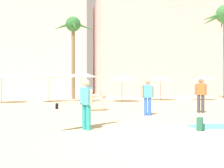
{
  "coord_description": "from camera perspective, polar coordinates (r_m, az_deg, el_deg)",
  "views": [
    {
      "loc": [
        -3.14,
        -5.76,
        1.54
      ],
      "look_at": [
        -0.7,
        7.86,
        1.49
      ],
      "focal_mm": 38.44,
      "sensor_mm": 36.0,
      "label": 1
    }
  ],
  "objects": [
    {
      "name": "backpack",
      "position": [
        8.39,
        20.22,
        -8.96
      ],
      "size": [
        0.34,
        0.35,
        0.42
      ],
      "rotation": [
        0.0,
        0.0,
        5.66
      ],
      "color": "#245D49",
      "rests_on": "ground"
    },
    {
      "name": "ground",
      "position": [
        6.74,
        18.44,
        -12.98
      ],
      "size": [
        120.0,
        120.0,
        0.0
      ],
      "primitive_type": "plane",
      "color": "#C6B28C"
    },
    {
      "name": "cafe_umbrella_0",
      "position": [
        19.71,
        2.38,
        1.54
      ],
      "size": [
        2.56,
        2.56,
        2.27
      ],
      "color": "gray",
      "rests_on": "ground"
    },
    {
      "name": "cafe_umbrella_3",
      "position": [
        20.09,
        -7.33,
        2.26
      ],
      "size": [
        2.77,
        2.77,
        2.48
      ],
      "color": "gray",
      "rests_on": "ground"
    },
    {
      "name": "palm_tree_far_left",
      "position": [
        24.13,
        -9.2,
        12.22
      ],
      "size": [
        4.08,
        4.04,
        8.02
      ],
      "color": "brown",
      "rests_on": "ground"
    },
    {
      "name": "hotel_pink",
      "position": [
        34.34,
        10.52,
        8.3
      ],
      "size": [
        16.8,
        9.2,
        12.75
      ],
      "primitive_type": "cube",
      "color": "beige",
      "rests_on": "ground"
    },
    {
      "name": "cafe_umbrella_2",
      "position": [
        20.19,
        -24.76,
        1.88
      ],
      "size": [
        2.35,
        2.35,
        2.36
      ],
      "color": "gray",
      "rests_on": "ground"
    },
    {
      "name": "person_near_right",
      "position": [
        11.49,
        8.47,
        -2.77
      ],
      "size": [
        0.61,
        0.26,
        1.72
      ],
      "rotation": [
        0.0,
        0.0,
        1.48
      ],
      "color": "blue",
      "rests_on": "ground"
    },
    {
      "name": "beach_towel",
      "position": [
        9.31,
        22.97,
        -9.26
      ],
      "size": [
        1.65,
        0.96,
        0.01
      ],
      "primitive_type": "cube",
      "rotation": [
        0.0,
        0.0,
        0.0
      ],
      "color": "#4CC6D6",
      "rests_on": "ground"
    },
    {
      "name": "cafe_umbrella_1",
      "position": [
        23.16,
        20.99,
        1.42
      ],
      "size": [
        2.25,
        2.25,
        2.27
      ],
      "color": "gray",
      "rests_on": "ground"
    },
    {
      "name": "hotel_tower_gray",
      "position": [
        38.76,
        -20.95,
        16.38
      ],
      "size": [
        18.51,
        8.74,
        24.69
      ],
      "primitive_type": "cube",
      "color": "beige",
      "rests_on": "ground"
    },
    {
      "name": "person_far_right",
      "position": [
        8.05,
        -6.18,
        -4.3
      ],
      "size": [
        2.5,
        1.84,
        1.66
      ],
      "rotation": [
        0.0,
        0.0,
        0.62
      ],
      "color": "teal",
      "rests_on": "ground"
    },
    {
      "name": "cafe_umbrella_4",
      "position": [
        21.8,
        11.52,
        1.42
      ],
      "size": [
        2.51,
        2.51,
        2.26
      ],
      "color": "gray",
      "rests_on": "ground"
    },
    {
      "name": "person_far_left",
      "position": [
        13.58,
        -2.56,
        -4.94
      ],
      "size": [
        0.92,
        0.47,
        0.91
      ],
      "rotation": [
        0.0,
        0.0,
        3.25
      ],
      "color": "tan",
      "rests_on": "ground"
    },
    {
      "name": "cafe_umbrella_5",
      "position": [
        19.93,
        -14.75,
        2.07
      ],
      "size": [
        2.57,
        2.57,
        2.37
      ],
      "color": "gray",
      "rests_on": "ground"
    },
    {
      "name": "person_mid_center",
      "position": [
        13.21,
        20.37,
        -2.21
      ],
      "size": [
        0.56,
        0.4,
        1.79
      ],
      "rotation": [
        0.0,
        0.0,
        1.01
      ],
      "color": "#3D3D42",
      "rests_on": "ground"
    }
  ]
}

